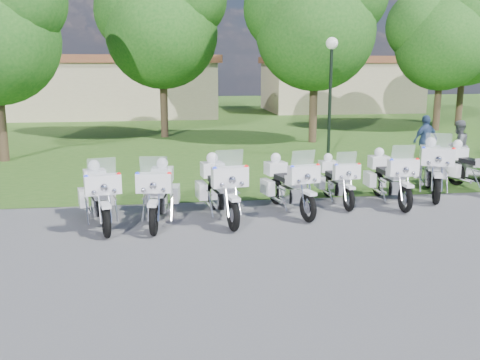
{
  "coord_description": "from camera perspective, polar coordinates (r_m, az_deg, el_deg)",
  "views": [
    {
      "loc": [
        -2.47,
        -10.32,
        3.45
      ],
      "look_at": [
        -0.83,
        1.2,
        0.95
      ],
      "focal_mm": 40.0,
      "sensor_mm": 36.0,
      "label": 1
    }
  ],
  "objects": [
    {
      "name": "ground",
      "position": [
        11.16,
        5.13,
        -5.94
      ],
      "size": [
        100.0,
        100.0,
        0.0
      ],
      "primitive_type": "plane",
      "color": "#5B5B61",
      "rests_on": "ground"
    },
    {
      "name": "grass_lawn",
      "position": [
        37.56,
        -4.32,
        6.84
      ],
      "size": [
        100.0,
        48.0,
        0.01
      ],
      "primitive_type": "cube",
      "color": "#305C1D",
      "rests_on": "ground"
    },
    {
      "name": "motorcycle_0",
      "position": [
        12.12,
        -14.78,
        -1.51
      ],
      "size": [
        1.13,
        2.37,
        1.62
      ],
      "rotation": [
        0.0,
        0.0,
        3.37
      ],
      "color": "black",
      "rests_on": "ground"
    },
    {
      "name": "motorcycle_1",
      "position": [
        12.06,
        -8.63,
        -1.3
      ],
      "size": [
        0.96,
        2.41,
        1.62
      ],
      "rotation": [
        0.0,
        0.0,
        3.03
      ],
      "color": "black",
      "rests_on": "ground"
    },
    {
      "name": "motorcycle_2",
      "position": [
        12.23,
        -2.09,
        -0.8
      ],
      "size": [
        1.06,
        2.54,
        1.71
      ],
      "rotation": [
        0.0,
        0.0,
        3.29
      ],
      "color": "black",
      "rests_on": "ground"
    },
    {
      "name": "motorcycle_3",
      "position": [
        12.85,
        5.2,
        -0.43
      ],
      "size": [
        1.12,
        2.34,
        1.59
      ],
      "rotation": [
        0.0,
        0.0,
        3.37
      ],
      "color": "black",
      "rests_on": "ground"
    },
    {
      "name": "motorcycle_4",
      "position": [
        13.86,
        10.22,
        0.05
      ],
      "size": [
        0.73,
        2.12,
        1.42
      ],
      "rotation": [
        0.0,
        0.0,
        3.18
      ],
      "color": "black",
      "rests_on": "ground"
    },
    {
      "name": "motorcycle_5",
      "position": [
        14.16,
        15.64,
        0.34
      ],
      "size": [
        0.79,
        2.38,
        1.6
      ],
      "rotation": [
        0.0,
        0.0,
        3.13
      ],
      "color": "black",
      "rests_on": "ground"
    },
    {
      "name": "motorcycle_6",
      "position": [
        15.38,
        19.86,
        1.28
      ],
      "size": [
        1.48,
        2.52,
        1.78
      ],
      "rotation": [
        0.0,
        0.0,
        2.77
      ],
      "color": "black",
      "rests_on": "ground"
    },
    {
      "name": "motorcycle_7",
      "position": [
        16.31,
        23.88,
        1.32
      ],
      "size": [
        1.15,
        2.4,
        1.64
      ],
      "rotation": [
        0.0,
        0.0,
        3.37
      ],
      "color": "black",
      "rests_on": "ground"
    },
    {
      "name": "lamp_post",
      "position": [
        20.22,
        9.69,
        11.65
      ],
      "size": [
        0.44,
        0.44,
        4.45
      ],
      "color": "black",
      "rests_on": "ground"
    },
    {
      "name": "tree_1",
      "position": [
        26.45,
        -8.48,
        16.42
      ],
      "size": [
        6.21,
        5.3,
        8.28
      ],
      "color": "#38281C",
      "rests_on": "ground"
    },
    {
      "name": "tree_2",
      "position": [
        24.62,
        7.95,
        16.69
      ],
      "size": [
        6.18,
        5.27,
        8.24
      ],
      "color": "#38281C",
      "rests_on": "ground"
    },
    {
      "name": "tree_3",
      "position": [
        30.75,
        20.71,
        14.3
      ],
      "size": [
        5.68,
        4.85,
        7.58
      ],
      "color": "#38281C",
      "rests_on": "ground"
    },
    {
      "name": "tree_4",
      "position": [
        33.69,
        22.84,
        14.5
      ],
      "size": [
        6.09,
        5.2,
        8.13
      ],
      "color": "#38281C",
      "rests_on": "ground"
    },
    {
      "name": "building_west",
      "position": [
        38.51,
        -13.55,
        9.75
      ],
      "size": [
        14.56,
        8.32,
        4.1
      ],
      "color": "tan",
      "rests_on": "ground"
    },
    {
      "name": "building_east",
      "position": [
        42.53,
        10.54,
        10.08
      ],
      "size": [
        11.44,
        7.28,
        4.1
      ],
      "color": "tan",
      "rests_on": "ground"
    },
    {
      "name": "bystander_b",
      "position": [
        19.08,
        22.2,
        3.38
      ],
      "size": [
        1.01,
        0.91,
        1.69
      ],
      "primitive_type": "imported",
      "rotation": [
        0.0,
        0.0,
        -2.73
      ],
      "color": "slate",
      "rests_on": "ground"
    },
    {
      "name": "bystander_c",
      "position": [
        19.71,
        19.17,
        3.98
      ],
      "size": [
        1.12,
        0.71,
        1.77
      ],
      "primitive_type": "imported",
      "rotation": [
        0.0,
        0.0,
        3.43
      ],
      "color": "#334B7A",
      "rests_on": "ground"
    }
  ]
}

